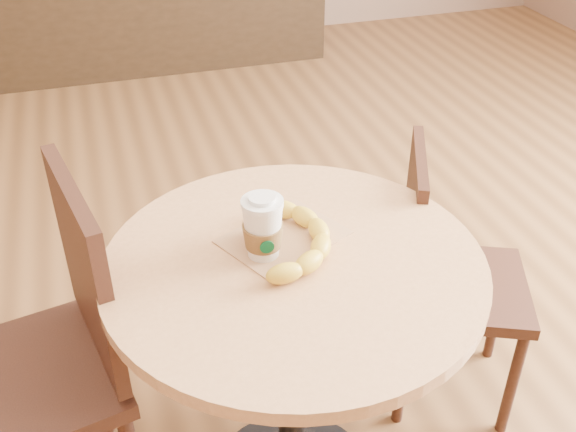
% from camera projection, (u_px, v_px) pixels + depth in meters
% --- Properties ---
extents(cafe_table, '(0.78, 0.78, 0.75)m').
position_uv_depth(cafe_table, '(293.00, 330.00, 1.46)').
color(cafe_table, black).
rests_on(cafe_table, ground).
extents(chair_left, '(0.47, 0.47, 0.90)m').
position_uv_depth(chair_left, '(49.00, 357.00, 1.47)').
color(chair_left, '#381D13').
rests_on(chair_left, ground).
extents(chair_right, '(0.46, 0.46, 0.79)m').
position_uv_depth(chair_right, '(444.00, 273.00, 1.82)').
color(chair_right, '#381D13').
rests_on(chair_right, ground).
extents(kraft_bag, '(0.29, 0.27, 0.00)m').
position_uv_depth(kraft_bag, '(283.00, 237.00, 1.41)').
color(kraft_bag, '#AC7C53').
rests_on(kraft_bag, cafe_table).
extents(coffee_cup, '(0.08, 0.08, 0.14)m').
position_uv_depth(coffee_cup, '(263.00, 230.00, 1.33)').
color(coffee_cup, silver).
rests_on(coffee_cup, cafe_table).
extents(muffin, '(0.08, 0.08, 0.07)m').
position_uv_depth(muffin, '(263.00, 225.00, 1.38)').
color(muffin, white).
rests_on(muffin, kraft_bag).
extents(banana, '(0.28, 0.34, 0.04)m').
position_uv_depth(banana, '(295.00, 237.00, 1.37)').
color(banana, gold).
rests_on(banana, kraft_bag).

